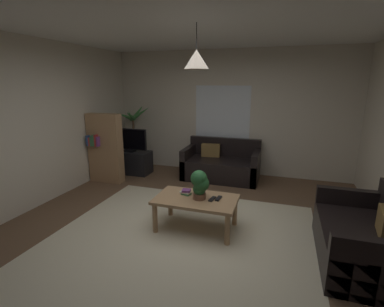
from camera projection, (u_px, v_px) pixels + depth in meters
floor at (185, 234)px, 3.86m from camera, size 5.22×5.78×0.02m
rug at (180, 240)px, 3.67m from camera, size 3.39×3.18×0.01m
wall_back at (229, 113)px, 6.22m from camera, size 5.34×0.06×2.69m
wall_left at (22, 126)px, 4.33m from camera, size 0.06×5.78×2.69m
ceiling at (184, 19)px, 3.20m from camera, size 5.22×5.78×0.02m
window_pane at (222, 113)px, 6.24m from camera, size 1.22×0.01×1.20m
couch_under_window at (221, 166)px, 6.02m from camera, size 1.56×0.85×0.82m
couch_right_side at (364, 241)px, 3.17m from camera, size 0.85×1.42×0.82m
coffee_table at (196, 203)px, 3.89m from camera, size 1.11×0.66×0.46m
book_on_table_0 at (186, 194)px, 3.99m from camera, size 0.14×0.12×0.02m
book_on_table_1 at (185, 192)px, 3.99m from camera, size 0.16×0.11×0.02m
book_on_table_2 at (186, 191)px, 3.99m from camera, size 0.13×0.12×0.03m
remote_on_table_0 at (219, 198)px, 3.84m from camera, size 0.06×0.16×0.02m
remote_on_table_1 at (212, 199)px, 3.82m from camera, size 0.08×0.17×0.02m
potted_plant_on_table at (200, 184)px, 3.80m from camera, size 0.25×0.23×0.41m
tv_stand at (131, 162)px, 6.39m from camera, size 0.90×0.44×0.50m
tv at (129, 140)px, 6.24m from camera, size 0.83×0.16×0.52m
potted_palm_corner at (134, 141)px, 6.75m from camera, size 0.82×0.81×1.52m
bookshelf_corner at (105, 148)px, 5.73m from camera, size 0.70×0.31×1.40m
pendant_lamp at (196, 59)px, 3.44m from camera, size 0.31×0.31×0.53m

